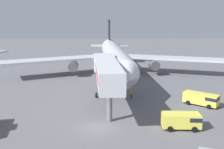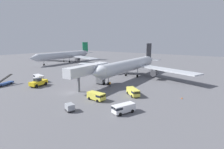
% 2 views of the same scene
% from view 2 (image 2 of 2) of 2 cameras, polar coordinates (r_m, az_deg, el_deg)
% --- Properties ---
extents(ground_plane, '(300.00, 300.00, 0.00)m').
position_cam_2_polar(ground_plane, '(51.95, -13.05, -5.68)').
color(ground_plane, slate).
extents(airplane_at_gate, '(51.91, 48.20, 12.91)m').
position_cam_2_polar(airplane_at_gate, '(71.57, 6.06, 2.98)').
color(airplane_at_gate, silver).
rests_on(airplane_at_gate, ground).
extents(jet_bridge, '(4.33, 17.25, 7.31)m').
position_cam_2_polar(jet_bridge, '(55.07, -6.95, 1.30)').
color(jet_bridge, silver).
rests_on(jet_bridge, ground).
extents(pushback_tug, '(3.48, 6.09, 2.66)m').
position_cam_2_polar(pushback_tug, '(62.04, -22.25, -2.34)').
color(pushback_tug, yellow).
rests_on(pushback_tug, ground).
extents(belt_loader_truck, '(3.93, 6.85, 3.21)m').
position_cam_2_polar(belt_loader_truck, '(68.06, -30.95, -2.38)').
color(belt_loader_truck, '#2D4C8E').
rests_on(belt_loader_truck, ground).
extents(service_van_far_left, '(4.70, 2.56, 1.89)m').
position_cam_2_polar(service_van_far_left, '(44.61, -4.91, -6.73)').
color(service_van_far_left, '#E5DB4C').
rests_on(service_van_far_left, ground).
extents(service_van_mid_right, '(3.46, 5.15, 1.82)m').
position_cam_2_polar(service_van_mid_right, '(37.05, 3.53, -10.53)').
color(service_van_mid_right, white).
rests_on(service_van_mid_right, ground).
extents(service_van_outer_left, '(5.20, 4.70, 1.88)m').
position_cam_2_polar(service_van_outer_left, '(48.23, 6.73, -5.41)').
color(service_van_outer_left, '#E5DB4C').
rests_on(service_van_outer_left, ground).
extents(service_van_near_right, '(5.79, 3.05, 2.27)m').
position_cam_2_polar(service_van_near_right, '(69.41, -22.16, -0.93)').
color(service_van_near_right, white).
rests_on(service_van_near_right, ground).
extents(baggage_cart_far_center, '(2.41, 2.12, 1.54)m').
position_cam_2_polar(baggage_cart_far_center, '(39.00, -13.20, -10.01)').
color(baggage_cart_far_center, '#38383D').
rests_on(baggage_cart_far_center, ground).
extents(ground_crew_worker_foreground, '(0.45, 0.45, 1.78)m').
position_cam_2_polar(ground_crew_worker_foreground, '(56.91, -0.59, -2.95)').
color(ground_crew_worker_foreground, '#1E2333').
rests_on(ground_crew_worker_foreground, ground).
extents(safety_cone_alpha, '(0.32, 0.32, 0.50)m').
position_cam_2_polar(safety_cone_alpha, '(48.82, 21.25, -6.94)').
color(safety_cone_alpha, black).
rests_on(safety_cone_alpha, ground).
extents(airplane_background, '(54.12, 51.57, 12.80)m').
position_cam_2_polar(airplane_background, '(121.38, -14.41, 5.94)').
color(airplane_background, '#B7BCC6').
rests_on(airplane_background, ground).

